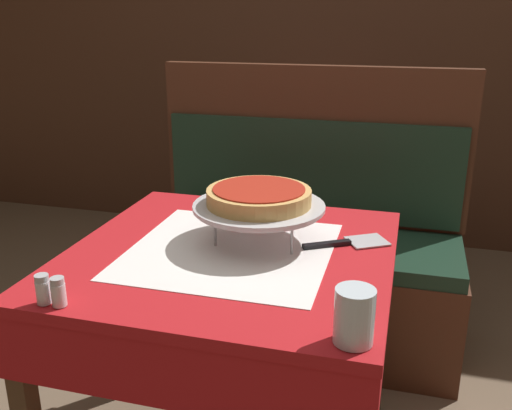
{
  "coord_description": "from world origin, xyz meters",
  "views": [
    {
      "loc": [
        0.45,
        -1.36,
        1.37
      ],
      "look_at": [
        0.06,
        0.05,
        0.88
      ],
      "focal_mm": 40.0,
      "sensor_mm": 36.0,
      "label": 1
    }
  ],
  "objects": [
    {
      "name": "condiment_caddy",
      "position": [
        -0.19,
        1.64,
        0.79
      ],
      "size": [
        0.13,
        0.13,
        0.18
      ],
      "color": "black",
      "rests_on": "dining_table_rear"
    },
    {
      "name": "pizza_server",
      "position": [
        0.31,
        0.13,
        0.76
      ],
      "size": [
        0.24,
        0.17,
        0.01
      ],
      "color": "#BCBCC1",
      "rests_on": "dining_table_front"
    },
    {
      "name": "dining_table_rear",
      "position": [
        -0.09,
        1.67,
        0.65
      ],
      "size": [
        0.72,
        0.72,
        0.75
      ],
      "color": "red",
      "rests_on": "ground_plane"
    },
    {
      "name": "back_wall_panel",
      "position": [
        0.0,
        2.11,
        1.2
      ],
      "size": [
        6.0,
        0.04,
        2.4
      ],
      "primitive_type": "cube",
      "color": "#4C2D1E",
      "rests_on": "ground_plane"
    },
    {
      "name": "salt_shaker",
      "position": [
        -0.31,
        -0.4,
        0.79
      ],
      "size": [
        0.03,
        0.03,
        0.07
      ],
      "color": "silver",
      "rests_on": "dining_table_front"
    },
    {
      "name": "dining_table_front",
      "position": [
        0.0,
        0.0,
        0.64
      ],
      "size": [
        0.87,
        0.87,
        0.76
      ],
      "color": "red",
      "rests_on": "ground_plane"
    },
    {
      "name": "deep_dish_pizza",
      "position": [
        0.06,
        0.08,
        0.89
      ],
      "size": [
        0.29,
        0.29,
        0.05
      ],
      "color": "tan",
      "rests_on": "pizza_pan_stand"
    },
    {
      "name": "pepper_shaker",
      "position": [
        -0.27,
        -0.4,
        0.79
      ],
      "size": [
        0.03,
        0.03,
        0.07
      ],
      "color": "silver",
      "rests_on": "dining_table_front"
    },
    {
      "name": "pizza_pan_stand",
      "position": [
        0.06,
        0.08,
        0.86
      ],
      "size": [
        0.37,
        0.37,
        0.11
      ],
      "color": "#ADADB2",
      "rests_on": "dining_table_front"
    },
    {
      "name": "water_glass_near",
      "position": [
        0.37,
        -0.37,
        0.81
      ],
      "size": [
        0.08,
        0.08,
        0.11
      ],
      "color": "silver",
      "rests_on": "dining_table_front"
    },
    {
      "name": "booth_bench",
      "position": [
        0.05,
        0.83,
        0.34
      ],
      "size": [
        1.31,
        0.5,
        1.17
      ],
      "color": "#4C2819",
      "rests_on": "ground_plane"
    }
  ]
}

